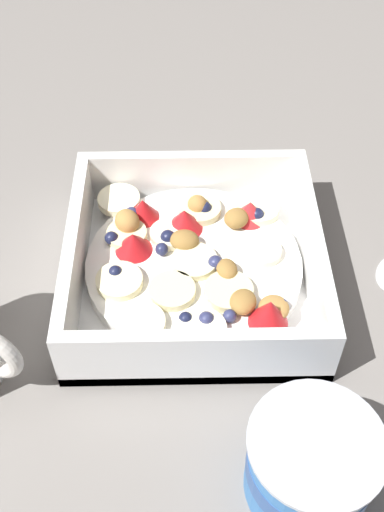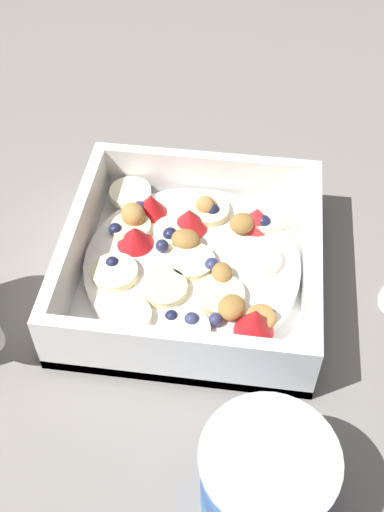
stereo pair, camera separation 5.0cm
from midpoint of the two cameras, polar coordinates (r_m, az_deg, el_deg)
ground_plane at (r=0.52m, az=-3.59°, el=-3.64°), size 2.40×2.40×0.00m
fruit_bowl at (r=0.51m, az=-2.85°, el=-0.86°), size 0.20×0.20×0.06m
yogurt_cup at (r=0.41m, az=6.94°, el=-18.65°), size 0.08×0.08×0.06m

